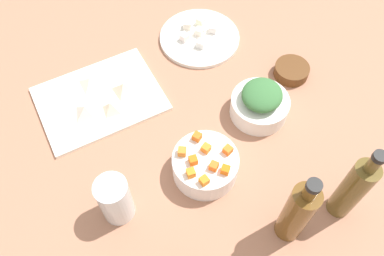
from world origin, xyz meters
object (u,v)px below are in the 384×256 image
Objects in this scene: bottle_0 at (353,189)px; bowl_greens at (259,107)px; bowl_small_side at (291,71)px; bowl_carrots at (205,165)px; plate_tofu at (200,38)px; bottle_1 at (297,213)px; drinking_glass_0 at (115,200)px; cutting_board at (100,99)px.

bowl_greens is at bearing -89.48° from bottle_0.
bowl_carrots is at bearing 20.06° from bowl_small_side.
bottle_1 is (13.42, 58.97, 9.44)cm from plate_tofu.
bowl_carrots is 1.17× the size of drinking_glass_0.
bottle_0 is (-34.02, 55.35, 9.78)cm from cutting_board.
bowl_greens reaches higher than cutting_board.
bowl_carrots is 21.97cm from drinking_glass_0.
bowl_carrots is 23.70cm from bottle_1.
cutting_board is 2.42× the size of drinking_glass_0.
bowl_small_side is at bearing -112.65° from bottle_0.
bottle_1 is 1.81× the size of drinking_glass_0.
drinking_glass_0 is (42.52, 5.87, 3.76)cm from bowl_greens.
bowl_greens is (-33.74, 24.96, 2.27)cm from cutting_board.
plate_tofu is 1.59× the size of bowl_greens.
bowl_carrots is 32.06cm from bottle_0.
bottle_0 is at bearing 90.52° from bowl_greens.
bowl_carrots is at bearing 60.29° from plate_tofu.
drinking_glass_0 is (29.81, -22.67, -3.51)cm from bottle_1.
bottle_1 is at bearing -8.16° from bottle_0.
bottle_0 reaches higher than drinking_glass_0.
plate_tofu is (-34.45, -5.48, 0.10)cm from cutting_board.
drinking_glass_0 reaches higher than bowl_greens.
bottle_0 is at bearing 132.53° from bowl_carrots.
plate_tofu is at bearing -91.33° from bowl_greens.
bottle_1 is (-21.03, 53.49, 9.54)cm from cutting_board.
bottle_1 reaches higher than bowl_small_side.
bowl_greens is at bearing 20.90° from bowl_small_side.
bowl_greens is at bearing -114.01° from bottle_1.
bowl_carrots is 0.65× the size of bottle_1.
bowl_small_side is at bearing 120.94° from plate_tofu.
bowl_greens reaches higher than bowl_small_side.
bottle_1 is at bearing 111.46° from cutting_board.
bowl_carrots reaches higher than bowl_greens.
plate_tofu reaches higher than cutting_board.
bottle_1 is at bearing 50.75° from bowl_small_side.
plate_tofu is 61.60cm from bottle_0.
bowl_small_side reaches higher than plate_tofu.
drinking_glass_0 is (8.78, 30.83, 6.03)cm from cutting_board.
bowl_carrots is 0.62× the size of bottle_0.
bowl_greens is 1.56× the size of bowl_small_side.
bottle_1 is at bearing 65.99° from bowl_greens.
bottle_0 is at bearing 150.18° from drinking_glass_0.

